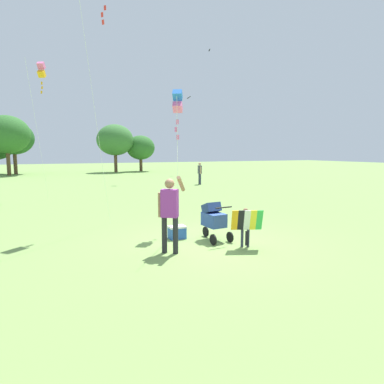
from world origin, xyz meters
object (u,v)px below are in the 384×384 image
object	(u,v)px
stroller	(213,218)
kite_adult_black	(178,102)
kite_green_novelty	(41,71)
child_with_butterfly_kite	(246,223)
person_kid_running	(200,171)
person_adult_flyer	(170,209)
cooler_box	(177,232)

from	to	relation	value
stroller	kite_adult_black	xyz separation A→B (m)	(-0.47, 1.39, 3.17)
kite_green_novelty	child_with_butterfly_kite	bearing A→B (deg)	-68.98
stroller	person_kid_running	size ratio (longest dim) A/B	0.70
kite_green_novelty	person_adult_flyer	bearing A→B (deg)	-77.10
person_kid_running	child_with_butterfly_kite	bearing A→B (deg)	-111.03
person_kid_running	stroller	bearing A→B (deg)	-113.80
child_with_butterfly_kite	person_adult_flyer	bearing A→B (deg)	169.88
kite_adult_black	kite_green_novelty	xyz separation A→B (m)	(-3.55, 9.20, 2.52)
kite_adult_black	person_kid_running	distance (m)	14.11
person_kid_running	person_adult_flyer	bearing A→B (deg)	-117.69
kite_adult_black	cooler_box	size ratio (longest dim) A/B	9.22
child_with_butterfly_kite	person_kid_running	size ratio (longest dim) A/B	0.62
cooler_box	kite_adult_black	bearing A→B (deg)	66.47
stroller	cooler_box	bearing A→B (deg)	147.28
person_adult_flyer	child_with_butterfly_kite	bearing A→B (deg)	-10.12
child_with_butterfly_kite	person_adult_flyer	distance (m)	1.95
child_with_butterfly_kite	cooler_box	distance (m)	1.98
person_adult_flyer	stroller	bearing A→B (deg)	22.48
kite_green_novelty	person_kid_running	xyz separation A→B (m)	(10.02, 3.01, -5.37)
person_kid_running	cooler_box	world-z (taller)	person_kid_running
person_adult_flyer	kite_adult_black	size ratio (longest dim) A/B	0.44
child_with_butterfly_kite	cooler_box	world-z (taller)	child_with_butterfly_kite
person_adult_flyer	kite_green_novelty	distance (m)	12.62
stroller	kite_green_novelty	size ratio (longest dim) A/B	0.16
child_with_butterfly_kite	kite_green_novelty	bearing A→B (deg)	111.02
stroller	kite_adult_black	distance (m)	3.49
person_adult_flyer	cooler_box	bearing A→B (deg)	61.60
kite_green_novelty	cooler_box	xyz separation A→B (m)	(3.18, -10.05, -6.12)
person_adult_flyer	cooler_box	distance (m)	1.57
child_with_butterfly_kite	kite_adult_black	bearing A→B (deg)	110.68
kite_adult_black	kite_green_novelty	size ratio (longest dim) A/B	0.61
child_with_butterfly_kite	kite_green_novelty	world-z (taller)	kite_green_novelty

